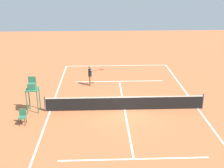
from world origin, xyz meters
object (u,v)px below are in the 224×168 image
player_serving (91,74)px  courtside_chair_near (22,116)px  umpire_chair (32,89)px  tennis_ball (98,98)px

player_serving → courtside_chair_near: 7.65m
player_serving → umpire_chair: 6.01m
player_serving → tennis_ball: bearing=-3.9°
player_serving → tennis_ball: (-0.59, 2.84, -0.99)m
player_serving → tennis_ball: player_serving is taller
courtside_chair_near → player_serving: bearing=-121.6°
umpire_chair → courtside_chair_near: umpire_chair is taller
tennis_ball → umpire_chair: 4.93m
umpire_chair → courtside_chair_near: bearing=80.0°
player_serving → courtside_chair_near: bearing=-47.3°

